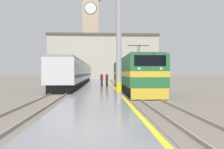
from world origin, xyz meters
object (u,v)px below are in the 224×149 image
(catenary_mast, at_px, (120,29))
(clock_tower, at_px, (91,29))
(second_waiting_passenger, at_px, (102,79))
(locomotive_train, at_px, (131,74))
(person_on_platform, at_px, (107,79))
(passenger_train, at_px, (78,73))

(catenary_mast, height_order, clock_tower, clock_tower)
(second_waiting_passenger, bearing_deg, locomotive_train, -20.19)
(locomotive_train, relative_size, catenary_mast, 2.27)
(person_on_platform, relative_size, clock_tower, 0.06)
(person_on_platform, xyz_separation_m, clock_tower, (-3.71, 40.95, 14.17))
(passenger_train, distance_m, clock_tower, 33.86)
(catenary_mast, xyz_separation_m, clock_tower, (-4.06, 55.05, 10.85))
(locomotive_train, distance_m, clock_tower, 44.99)
(passenger_train, height_order, clock_tower, clock_tower)
(locomotive_train, relative_size, clock_tower, 0.67)
(passenger_train, xyz_separation_m, person_on_platform, (4.57, -9.85, -0.78))
(locomotive_train, xyz_separation_m, second_waiting_passenger, (-3.42, 1.26, -0.67))
(locomotive_train, relative_size, passenger_train, 0.58)
(passenger_train, bearing_deg, locomotive_train, -57.00)
(person_on_platform, bearing_deg, locomotive_train, -27.87)
(passenger_train, relative_size, catenary_mast, 3.94)
(clock_tower, bearing_deg, locomotive_train, -81.29)
(catenary_mast, height_order, second_waiting_passenger, catenary_mast)
(passenger_train, distance_m, person_on_platform, 10.89)
(locomotive_train, bearing_deg, clock_tower, 98.71)
(second_waiting_passenger, bearing_deg, passenger_train, 111.37)
(locomotive_train, distance_m, person_on_platform, 3.22)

